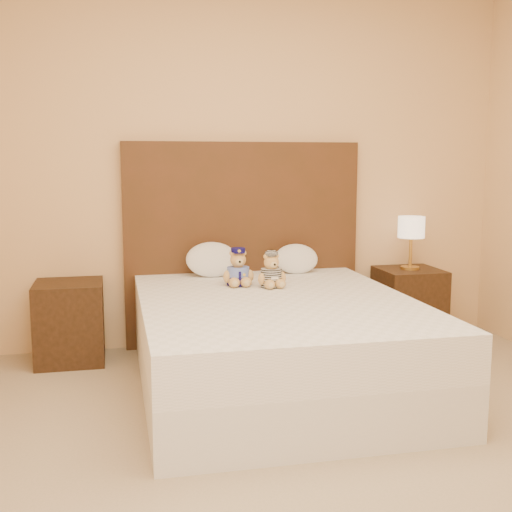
{
  "coord_description": "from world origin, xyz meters",
  "views": [
    {
      "loc": [
        -0.93,
        -2.43,
        1.36
      ],
      "look_at": [
        -0.07,
        1.45,
        0.77
      ],
      "focal_mm": 45.0,
      "sensor_mm": 36.0,
      "label": 1
    }
  ],
  "objects_px": {
    "bed": "(276,343)",
    "teddy_prisoner": "(271,270)",
    "pillow_left": "(212,258)",
    "pillow_right": "(296,257)",
    "teddy_police": "(238,267)",
    "nightstand_right": "(409,304)",
    "nightstand_left": "(70,322)",
    "lamp": "(411,230)"
  },
  "relations": [
    {
      "from": "nightstand_left",
      "to": "nightstand_right",
      "type": "bearing_deg",
      "value": 0.0
    },
    {
      "from": "nightstand_left",
      "to": "teddy_prisoner",
      "type": "relative_size",
      "value": 2.45
    },
    {
      "from": "bed",
      "to": "nightstand_left",
      "type": "relative_size",
      "value": 3.64
    },
    {
      "from": "bed",
      "to": "pillow_left",
      "type": "bearing_deg",
      "value": 107.51
    },
    {
      "from": "lamp",
      "to": "nightstand_left",
      "type": "bearing_deg",
      "value": 180.0
    },
    {
      "from": "teddy_police",
      "to": "teddy_prisoner",
      "type": "distance_m",
      "value": 0.22
    },
    {
      "from": "teddy_prisoner",
      "to": "pillow_right",
      "type": "relative_size",
      "value": 0.69
    },
    {
      "from": "bed",
      "to": "teddy_police",
      "type": "xyz_separation_m",
      "value": [
        -0.15,
        0.45,
        0.4
      ]
    },
    {
      "from": "bed",
      "to": "teddy_police",
      "type": "bearing_deg",
      "value": 108.09
    },
    {
      "from": "lamp",
      "to": "pillow_left",
      "type": "relative_size",
      "value": 1.07
    },
    {
      "from": "nightstand_left",
      "to": "teddy_prisoner",
      "type": "distance_m",
      "value": 1.43
    },
    {
      "from": "bed",
      "to": "nightstand_right",
      "type": "bearing_deg",
      "value": 32.62
    },
    {
      "from": "lamp",
      "to": "teddy_prisoner",
      "type": "relative_size",
      "value": 1.78
    },
    {
      "from": "nightstand_left",
      "to": "lamp",
      "type": "xyz_separation_m",
      "value": [
        2.5,
        0.0,
        0.57
      ]
    },
    {
      "from": "teddy_police",
      "to": "pillow_left",
      "type": "height_order",
      "value": "pillow_left"
    },
    {
      "from": "teddy_police",
      "to": "teddy_prisoner",
      "type": "bearing_deg",
      "value": -26.0
    },
    {
      "from": "teddy_prisoner",
      "to": "pillow_left",
      "type": "xyz_separation_m",
      "value": [
        -0.32,
        0.48,
        0.02
      ]
    },
    {
      "from": "bed",
      "to": "pillow_right",
      "type": "height_order",
      "value": "pillow_right"
    },
    {
      "from": "nightstand_right",
      "to": "teddy_police",
      "type": "xyz_separation_m",
      "value": [
        -1.4,
        -0.35,
        0.4
      ]
    },
    {
      "from": "nightstand_right",
      "to": "pillow_left",
      "type": "relative_size",
      "value": 1.48
    },
    {
      "from": "bed",
      "to": "lamp",
      "type": "bearing_deg",
      "value": 32.62
    },
    {
      "from": "nightstand_left",
      "to": "pillow_right",
      "type": "distance_m",
      "value": 1.66
    },
    {
      "from": "lamp",
      "to": "teddy_police",
      "type": "distance_m",
      "value": 1.45
    },
    {
      "from": "nightstand_left",
      "to": "lamp",
      "type": "distance_m",
      "value": 2.56
    },
    {
      "from": "pillow_left",
      "to": "pillow_right",
      "type": "xyz_separation_m",
      "value": [
        0.62,
        0.0,
        -0.02
      ]
    },
    {
      "from": "bed",
      "to": "teddy_prisoner",
      "type": "relative_size",
      "value": 8.89
    },
    {
      "from": "lamp",
      "to": "bed",
      "type": "bearing_deg",
      "value": -147.38
    },
    {
      "from": "nightstand_left",
      "to": "pillow_right",
      "type": "xyz_separation_m",
      "value": [
        1.61,
        0.03,
        0.39
      ]
    },
    {
      "from": "bed",
      "to": "lamp",
      "type": "relative_size",
      "value": 5.0
    },
    {
      "from": "teddy_police",
      "to": "teddy_prisoner",
      "type": "relative_size",
      "value": 1.1
    },
    {
      "from": "nightstand_left",
      "to": "teddy_police",
      "type": "xyz_separation_m",
      "value": [
        1.1,
        -0.35,
        0.4
      ]
    },
    {
      "from": "nightstand_left",
      "to": "nightstand_right",
      "type": "relative_size",
      "value": 1.0
    },
    {
      "from": "nightstand_right",
      "to": "pillow_right",
      "type": "relative_size",
      "value": 1.69
    },
    {
      "from": "bed",
      "to": "pillow_left",
      "type": "distance_m",
      "value": 0.96
    },
    {
      "from": "lamp",
      "to": "teddy_police",
      "type": "height_order",
      "value": "lamp"
    },
    {
      "from": "pillow_left",
      "to": "bed",
      "type": "bearing_deg",
      "value": -72.49
    },
    {
      "from": "teddy_prisoner",
      "to": "lamp",
      "type": "bearing_deg",
      "value": 13.56
    },
    {
      "from": "bed",
      "to": "teddy_police",
      "type": "height_order",
      "value": "teddy_police"
    },
    {
      "from": "bed",
      "to": "nightstand_left",
      "type": "xyz_separation_m",
      "value": [
        -1.25,
        0.8,
        -0.0
      ]
    },
    {
      "from": "nightstand_left",
      "to": "pillow_right",
      "type": "relative_size",
      "value": 1.69
    },
    {
      "from": "bed",
      "to": "nightstand_left",
      "type": "bearing_deg",
      "value": 147.38
    },
    {
      "from": "pillow_left",
      "to": "pillow_right",
      "type": "bearing_deg",
      "value": 0.0
    }
  ]
}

